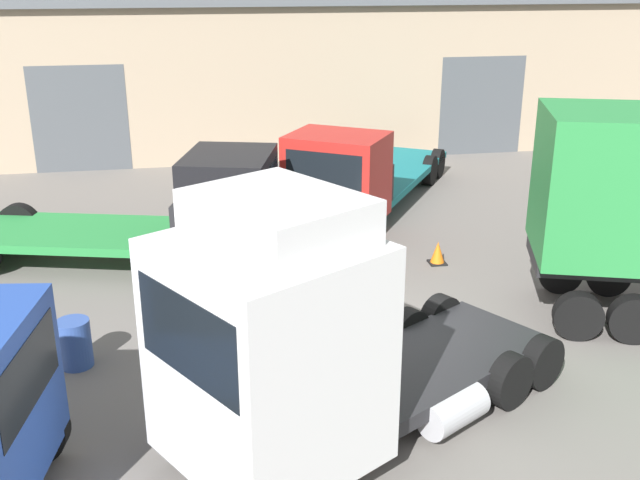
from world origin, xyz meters
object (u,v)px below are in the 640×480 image
at_px(flatbed_truck_red, 354,176).
at_px(traffic_cone, 438,254).
at_px(tractor_unit_white, 298,345).
at_px(flatbed_truck_black, 174,213).
at_px(oil_drum, 75,343).

height_order(flatbed_truck_red, traffic_cone, flatbed_truck_red).
xyz_separation_m(tractor_unit_white, flatbed_truck_black, (-1.69, 8.00, -0.60)).
distance_m(flatbed_truck_black, oil_drum, 4.95).
distance_m(flatbed_truck_red, oil_drum, 9.70).
distance_m(tractor_unit_white, oil_drum, 5.11).
height_order(tractor_unit_white, oil_drum, tractor_unit_white).
height_order(flatbed_truck_black, oil_drum, flatbed_truck_black).
height_order(flatbed_truck_black, traffic_cone, flatbed_truck_black).
bearing_deg(flatbed_truck_red, oil_drum, -10.35).
height_order(flatbed_truck_black, flatbed_truck_red, flatbed_truck_black).
xyz_separation_m(flatbed_truck_red, oil_drum, (-6.61, -7.04, -0.83)).
xyz_separation_m(oil_drum, traffic_cone, (7.88, 3.50, -0.19)).
height_order(tractor_unit_white, traffic_cone, tractor_unit_white).
relative_size(tractor_unit_white, flatbed_truck_red, 0.85).
height_order(tractor_unit_white, flatbed_truck_red, tractor_unit_white).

